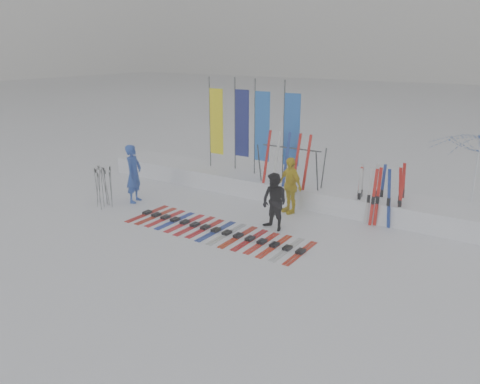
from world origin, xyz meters
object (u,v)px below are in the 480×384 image
Objects in this scene: tent_canopy at (476,176)px; ski_rack at (291,161)px; ski_row at (216,230)px; person_black at (274,202)px; person_yellow at (290,185)px; person_blue at (134,174)px.

ski_rack is at bearing -163.04° from tent_canopy.
ski_row is (-5.60, -4.83, -1.24)m from tent_canopy.
ski_rack is at bearing 121.14° from person_black.
tent_canopy is (4.36, 3.83, 0.49)m from person_black.
person_yellow reaches higher than person_black.
person_blue is at bearing -132.79° from person_yellow.
person_black is at bearing -52.92° from person_yellow.
person_yellow is at bearing -63.57° from ski_rack.
tent_canopy is 7.50m from ski_row.
person_black is 0.30× the size of ski_row.
tent_canopy reaches higher than person_black.
tent_canopy reaches higher than ski_rack.
person_black is at bearing -73.00° from ski_rack.
ski_rack reaches higher than ski_row.
ski_row is at bearing -99.40° from ski_rack.
ski_row is at bearing -139.26° from tent_canopy.
person_blue reaches higher than ski_row.
ski_rack reaches higher than person_yellow.
person_blue is 3.84m from ski_row.
person_blue reaches higher than person_black.
person_yellow reaches higher than ski_row.
person_black is 0.93× the size of person_yellow.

